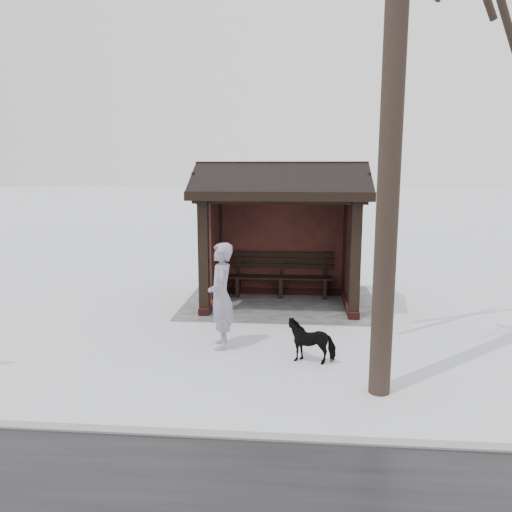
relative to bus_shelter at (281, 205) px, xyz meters
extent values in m
plane|color=silver|center=(0.00, 0.16, -2.17)|extent=(120.00, 120.00, 0.00)
cube|color=gray|center=(0.00, 5.66, -2.16)|extent=(120.00, 0.15, 0.06)
cube|color=gray|center=(0.00, -0.04, -2.16)|extent=(4.20, 3.20, 0.02)
cube|color=#3D1716|center=(0.00, -0.74, -2.09)|extent=(3.30, 0.22, 0.16)
cube|color=#3D1716|center=(-1.50, 0.16, -2.09)|extent=(0.22, 2.10, 0.16)
cube|color=#3D1716|center=(1.50, 0.16, -2.09)|extent=(0.22, 2.10, 0.16)
cube|color=black|center=(-1.50, 1.06, -1.02)|extent=(0.20, 0.20, 2.30)
cube|color=black|center=(1.50, 1.06, -1.02)|extent=(0.20, 0.20, 2.30)
cube|color=black|center=(-1.50, -0.74, -1.02)|extent=(0.20, 0.20, 2.30)
cube|color=black|center=(1.50, -0.74, -1.02)|extent=(0.20, 0.20, 2.30)
cube|color=black|center=(0.00, -0.74, -0.94)|extent=(2.80, 0.08, 2.14)
cube|color=black|center=(-1.50, -0.16, -0.94)|extent=(0.08, 1.17, 2.14)
cube|color=black|center=(1.50, -0.16, -0.94)|extent=(0.08, 1.17, 2.14)
cube|color=black|center=(0.00, 1.06, 0.19)|extent=(3.40, 0.20, 0.18)
cube|color=black|center=(0.00, -0.74, 0.19)|extent=(3.40, 0.20, 0.18)
cylinder|color=black|center=(-1.50, 4.36, 2.11)|extent=(0.29, 0.29, 8.55)
imported|color=gray|center=(0.87, 2.86, -1.28)|extent=(0.52, 0.70, 1.77)
imported|color=black|center=(-0.62, 3.31, -1.84)|extent=(0.82, 0.47, 0.65)
camera|label=1|loc=(-0.40, 10.75, 0.83)|focal=35.00mm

